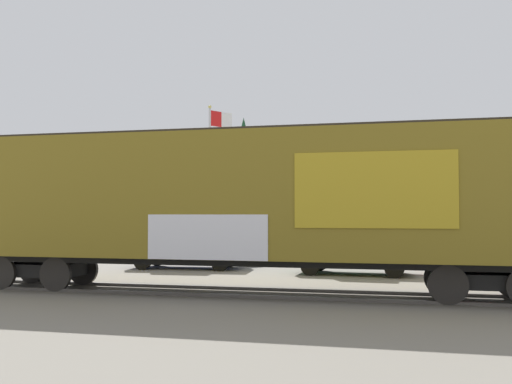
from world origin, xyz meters
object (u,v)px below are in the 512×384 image
(freight_car, at_px, (243,199))
(flagpole, at_px, (214,158))
(parked_car_green, at_px, (353,251))
(parked_car_blue, at_px, (186,246))

(freight_car, bearing_deg, flagpole, 109.93)
(freight_car, distance_m, flagpole, 15.28)
(flagpole, bearing_deg, parked_car_green, -48.31)
(freight_car, bearing_deg, parked_car_green, 65.13)
(flagpole, xyz_separation_m, parked_car_blue, (1.27, -7.89, -4.22))
(freight_car, relative_size, flagpole, 2.12)
(parked_car_green, bearing_deg, freight_car, -114.87)
(flagpole, relative_size, parked_car_blue, 1.75)
(parked_car_blue, distance_m, parked_car_green, 6.46)
(parked_car_green, bearing_deg, parked_car_blue, 173.39)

